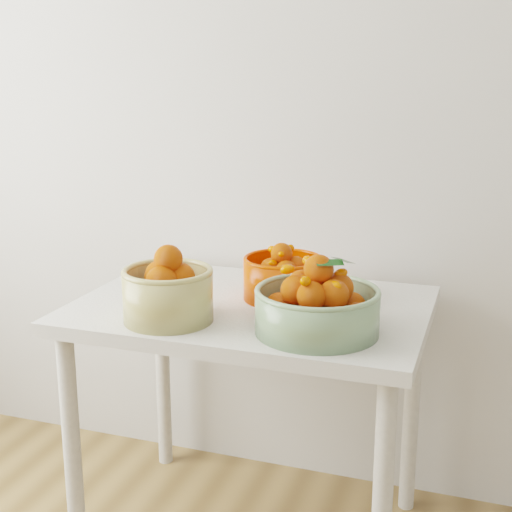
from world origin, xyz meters
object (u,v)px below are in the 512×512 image
object	(u,v)px
bowl_green	(317,306)
bowl_orange	(283,277)
table	(252,335)
bowl_cream	(168,292)

from	to	relation	value
bowl_green	bowl_orange	world-z (taller)	bowl_green
table	bowl_cream	distance (m)	0.32
bowl_cream	bowl_orange	world-z (taller)	bowl_cream
table	bowl_cream	xyz separation A→B (m)	(-0.16, -0.21, 0.18)
bowl_green	bowl_orange	xyz separation A→B (m)	(-0.16, 0.24, -0.00)
bowl_cream	bowl_green	bearing A→B (deg)	5.77
table	bowl_orange	bearing A→B (deg)	45.92
bowl_cream	bowl_orange	xyz separation A→B (m)	(0.23, 0.28, -0.01)
bowl_cream	bowl_orange	size ratio (longest dim) A/B	1.26
table	bowl_orange	size ratio (longest dim) A/B	4.24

